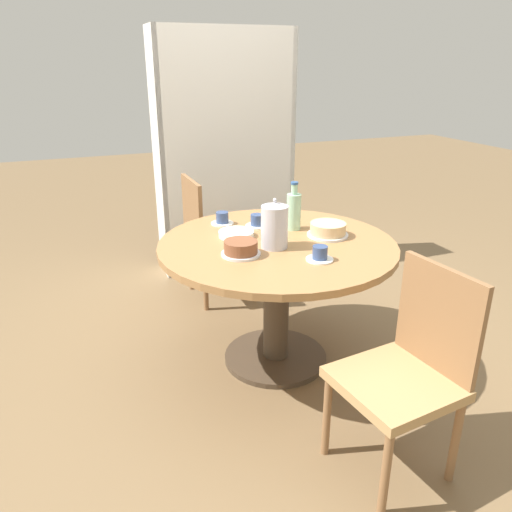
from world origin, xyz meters
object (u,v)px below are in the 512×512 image
chair_a (212,236)px  cake_main (328,230)px  bookshelf (227,156)px  coffee_pot (274,225)px  chair_b (408,369)px  cup_a (257,221)px  cup_b (320,254)px  water_bottle (294,210)px  cake_second (241,248)px  cup_c (222,219)px

chair_a → cake_main: (0.37, -0.92, 0.28)m
bookshelf → cake_main: size_ratio=8.23×
coffee_pot → chair_b: bearing=-76.1°
bookshelf → coffee_pot: bookshelf is taller
chair_b → cake_main: (0.13, 0.89, 0.28)m
cake_main → cup_a: 0.41m
cup_b → bookshelf: bearing=85.4°
chair_b → coffee_pot: coffee_pot is taller
water_bottle → cake_main: 0.22m
chair_b → cake_second: (-0.40, 0.80, 0.28)m
water_bottle → cake_second: water_bottle is taller
coffee_pot → cake_main: size_ratio=1.15×
coffee_pot → cup_c: coffee_pot is taller
cup_a → cup_c: size_ratio=1.00×
water_bottle → coffee_pot: bearing=-134.0°
coffee_pot → water_bottle: size_ratio=0.95×
chair_a → chair_b: size_ratio=1.00×
cake_main → cup_b: (-0.21, -0.29, -0.01)m
cup_b → cup_a: bearing=97.8°
bookshelf → cup_b: 1.77m
chair_a → cake_main: chair_a is taller
chair_a → cup_b: bearing=-173.4°
cup_b → cup_c: (-0.25, 0.70, 0.00)m
bookshelf → cup_b: size_ratio=13.91×
coffee_pot → cake_main: bearing=8.5°
bookshelf → cup_a: size_ratio=13.91×
cake_main → cake_second: 0.54m
chair_a → water_bottle: size_ratio=3.23×
chair_a → cup_c: bearing=169.1°
water_bottle → cup_b: 0.48m
coffee_pot → cup_c: bearing=104.9°
cup_c → water_bottle: bearing=-35.1°
cake_second → chair_b: bearing=-63.3°
cake_second → chair_a: bearing=80.9°
coffee_pot → water_bottle: bearing=46.0°
chair_a → cake_second: (-0.16, -1.01, 0.28)m
chair_a → chair_b: 1.82m
coffee_pot → cup_b: coffee_pot is taller
water_bottle → cup_a: (-0.17, 0.12, -0.08)m
chair_a → cup_b: 1.25m
cake_main → cup_a: cake_main is taller
bookshelf → cup_c: size_ratio=13.91×
cake_second → cup_b: size_ratio=1.48×
bookshelf → cup_c: (-0.39, -1.05, -0.16)m
coffee_pot → cup_b: bearing=-62.1°
chair_b → cake_second: 0.94m
chair_a → bookshelf: (0.30, 0.54, 0.44)m
cake_main → bookshelf: bearing=92.6°
coffee_pot → water_bottle: (0.22, 0.22, -0.01)m
cup_a → chair_b: bearing=-82.3°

